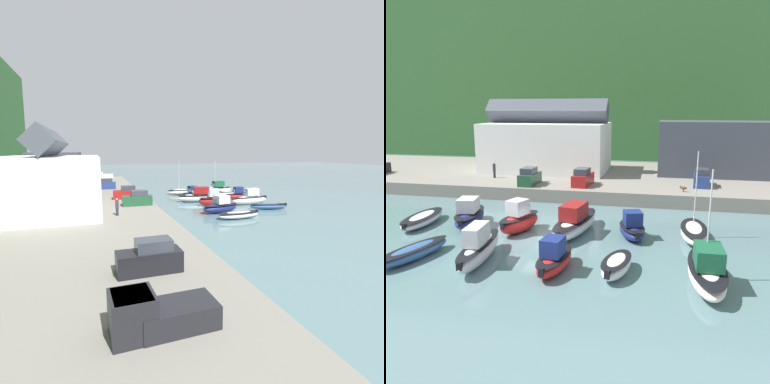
% 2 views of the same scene
% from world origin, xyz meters
% --- Properties ---
extents(ground_plane, '(320.00, 320.00, 0.00)m').
position_xyz_m(ground_plane, '(0.00, 0.00, 0.00)').
color(ground_plane, slate).
extents(hillside_backdrop, '(240.00, 53.59, 43.98)m').
position_xyz_m(hillside_backdrop, '(0.00, 78.08, 21.99)').
color(hillside_backdrop, '#386633').
rests_on(hillside_backdrop, ground_plane).
extents(quay_promenade, '(90.00, 25.74, 1.58)m').
position_xyz_m(quay_promenade, '(0.00, 25.20, 0.79)').
color(quay_promenade, gray).
rests_on(quay_promenade, ground_plane).
extents(harbor_clubhouse, '(18.25, 11.77, 10.69)m').
position_xyz_m(harbor_clubhouse, '(-6.82, 26.06, 5.53)').
color(harbor_clubhouse, white).
rests_on(harbor_clubhouse, quay_promenade).
extents(yacht_club_building, '(16.11, 9.06, 7.53)m').
position_xyz_m(yacht_club_building, '(17.71, 27.75, 5.34)').
color(yacht_club_building, '#3D424C').
rests_on(yacht_club_building, quay_promenade).
extents(moored_boat_0, '(2.81, 6.61, 1.02)m').
position_xyz_m(moored_boat_0, '(-12.03, 1.74, 0.55)').
color(moored_boat_0, silver).
rests_on(moored_boat_0, ground_plane).
extents(moored_boat_1, '(3.46, 6.41, 2.66)m').
position_xyz_m(moored_boat_1, '(-7.58, 2.62, 0.98)').
color(moored_boat_1, navy).
rests_on(moored_boat_1, ground_plane).
extents(moored_boat_2, '(3.32, 5.27, 2.99)m').
position_xyz_m(moored_boat_2, '(-2.21, 1.63, 1.12)').
color(moored_boat_2, red).
rests_on(moored_boat_2, ground_plane).
extents(moored_boat_3, '(3.66, 8.64, 2.76)m').
position_xyz_m(moored_boat_3, '(2.75, 2.31, 1.02)').
color(moored_boat_3, white).
rests_on(moored_boat_3, ground_plane).
extents(moored_boat_4, '(3.13, 4.68, 2.39)m').
position_xyz_m(moored_boat_4, '(7.74, 2.15, 0.86)').
color(moored_boat_4, navy).
rests_on(moored_boat_4, ground_plane).
extents(moored_boat_5, '(2.26, 6.00, 7.41)m').
position_xyz_m(moored_boat_5, '(12.86, 2.89, 0.64)').
color(moored_boat_5, white).
rests_on(moored_boat_5, ground_plane).
extents(moored_boat_6, '(3.18, 6.45, 1.00)m').
position_xyz_m(moored_boat_6, '(-7.56, -5.89, 0.54)').
color(moored_boat_6, '#33568E').
rests_on(moored_boat_6, ground_plane).
extents(moored_boat_7, '(2.23, 7.30, 2.83)m').
position_xyz_m(moored_boat_7, '(-2.63, -5.35, 1.05)').
color(moored_boat_7, silver).
rests_on(moored_boat_7, ground_plane).
extents(moored_boat_8, '(2.30, 5.01, 2.44)m').
position_xyz_m(moored_boat_8, '(3.07, -5.74, 0.88)').
color(moored_boat_8, red).
rests_on(moored_boat_8, ground_plane).
extents(moored_boat_9, '(2.44, 4.43, 1.19)m').
position_xyz_m(moored_boat_9, '(7.25, -5.41, 0.63)').
color(moored_boat_9, white).
rests_on(moored_boat_9, ground_plane).
extents(moored_boat_10, '(2.34, 7.09, 7.22)m').
position_xyz_m(moored_boat_10, '(12.93, -5.67, 0.96)').
color(moored_boat_10, white).
rests_on(moored_boat_10, ground_plane).
extents(parked_car_1, '(1.80, 4.20, 2.16)m').
position_xyz_m(parked_car_1, '(-5.87, 14.96, 2.50)').
color(parked_car_1, '#1E4C2D').
rests_on(parked_car_1, quay_promenade).
extents(parked_car_2, '(2.15, 4.34, 2.16)m').
position_xyz_m(parked_car_2, '(14.94, 18.48, 2.50)').
color(parked_car_2, navy).
rests_on(parked_car_2, quay_promenade).
extents(parked_car_3, '(2.16, 4.34, 2.16)m').
position_xyz_m(parked_car_3, '(0.71, 15.77, 2.50)').
color(parked_car_3, maroon).
rests_on(parked_car_3, quay_promenade).
extents(person_on_quay, '(0.40, 0.40, 2.14)m').
position_xyz_m(person_on_quay, '(-12.14, 18.34, 2.68)').
color(person_on_quay, '#232838').
rests_on(person_on_quay, quay_promenade).
extents(dog_on_quay, '(0.88, 0.53, 0.68)m').
position_xyz_m(dog_on_quay, '(12.60, 14.51, 2.04)').
color(dog_on_quay, brown).
rests_on(dog_on_quay, quay_promenade).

